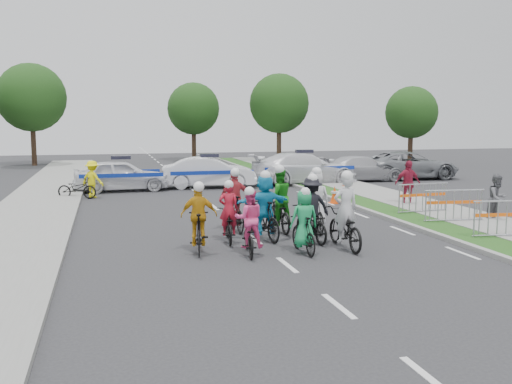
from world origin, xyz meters
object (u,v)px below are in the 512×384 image
object	(u,v)px
rider_6	(228,221)
rider_9	(235,207)
tree_2	(411,113)
barrier_2	(423,199)
police_car_1	(209,172)
barrier_0	(507,220)
civilian_sedan	(363,169)
rider_3	(199,225)
civilian_suv	(409,165)
tree_3	(31,98)
police_car_2	(304,168)
police_car_0	(121,175)
rider_0	(345,223)
rider_5	(265,211)
cone_0	(335,195)
rider_8	(278,207)
spectator_1	(497,198)
parked_bike	(77,188)
barrier_1	(454,207)
tree_4	(193,109)
tree_1	(279,104)
marshal_hiviz	(92,179)
rider_7	(315,207)
spectator_2	(408,183)
rider_1	(304,227)
rider_2	(249,229)
cone_1	(345,182)

from	to	relation	value
rider_6	rider_9	size ratio (longest dim) A/B	0.91
tree_2	barrier_2	bearing A→B (deg)	-118.73
rider_6	police_car_1	size ratio (longest dim) A/B	0.38
barrier_0	civilian_sedan	bearing A→B (deg)	79.28
rider_3	civilian_suv	size ratio (longest dim) A/B	0.32
rider_3	tree_2	size ratio (longest dim) A/B	0.31
tree_3	police_car_2	bearing A→B (deg)	-47.54
police_car_0	police_car_1	distance (m)	4.21
rider_0	rider_9	distance (m)	3.75
rider_3	rider_6	distance (m)	1.48
rider_5	cone_0	xyz separation A→B (m)	(4.58, 6.00, -0.47)
police_car_0	civilian_sedan	size ratio (longest dim) A/B	0.94
rider_9	rider_8	bearing A→B (deg)	161.95
spectator_1	parked_bike	distance (m)	16.38
police_car_1	barrier_1	xyz separation A→B (m)	(5.77, -11.76, -0.19)
tree_4	civilian_sedan	bearing A→B (deg)	-69.72
rider_9	cone_0	world-z (taller)	rider_9
tree_1	marshal_hiviz	bearing A→B (deg)	-128.61
civilian_suv	rider_7	bearing A→B (deg)	142.94
police_car_1	barrier_1	bearing A→B (deg)	-146.38
police_car_0	marshal_hiviz	size ratio (longest dim) A/B	2.76
rider_8	cone_0	size ratio (longest dim) A/B	2.87
barrier_2	tree_1	distance (m)	25.04
tree_2	tree_3	xyz separation A→B (m)	(-27.00, 6.00, 1.05)
rider_0	marshal_hiviz	xyz separation A→B (m)	(-6.50, 11.80, 0.12)
barrier_0	spectator_2	bearing A→B (deg)	85.01
rider_9	tree_2	distance (m)	28.56
rider_9	cone_0	bearing A→B (deg)	-142.03
rider_8	tree_4	bearing A→B (deg)	-95.59
spectator_2	tree_2	world-z (taller)	tree_2
civilian_sedan	rider_0	bearing A→B (deg)	153.14
rider_6	civilian_suv	size ratio (longest dim) A/B	0.31
rider_3	rider_7	world-z (taller)	rider_7
rider_8	police_car_0	distance (m)	11.91
rider_1	police_car_0	bearing A→B (deg)	-75.22
rider_2	tree_2	size ratio (longest dim) A/B	0.30
rider_1	spectator_2	xyz separation A→B (m)	(6.49, 6.38, 0.23)
barrier_2	cone_0	bearing A→B (deg)	118.95
civilian_suv	rider_1	bearing A→B (deg)	144.60
rider_9	tree_3	xyz separation A→B (m)	(-8.73, 27.74, 4.15)
civilian_suv	tree_4	xyz separation A→B (m)	(-9.53, 17.43, 3.41)
police_car_0	spectator_2	size ratio (longest dim) A/B	2.47
civilian_suv	cone_1	xyz separation A→B (m)	(-5.30, -3.33, -0.43)
rider_1	spectator_1	size ratio (longest dim) A/B	1.06
civilian_suv	civilian_sedan	bearing A→B (deg)	98.54
spectator_2	parked_bike	world-z (taller)	spectator_2
tree_2	rider_0	bearing A→B (deg)	-122.95
marshal_hiviz	cone_0	xyz separation A→B (m)	(9.35, -4.25, -0.45)
rider_7	rider_8	distance (m)	1.10
rider_3	cone_1	xyz separation A→B (m)	(8.98, 11.47, -0.36)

